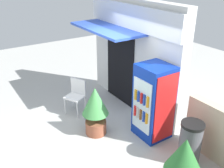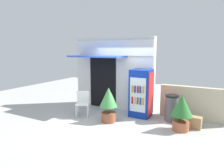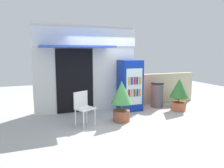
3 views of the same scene
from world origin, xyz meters
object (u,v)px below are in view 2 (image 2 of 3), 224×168
(potted_plant_curbside, at_px, (182,110))
(drink_cooler, at_px, (141,93))
(potted_plant_near_shop, at_px, (109,102))
(trash_bin, at_px, (172,108))
(plastic_chair, at_px, (83,101))
(cardboard_box, at_px, (195,122))

(potted_plant_curbside, bearing_deg, drink_cooler, 156.08)
(potted_plant_near_shop, distance_m, trash_bin, 2.15)
(drink_cooler, bearing_deg, potted_plant_near_shop, -126.17)
(drink_cooler, xyz_separation_m, plastic_chair, (-1.87, -0.98, -0.31))
(potted_plant_curbside, relative_size, cardboard_box, 2.99)
(drink_cooler, height_order, plastic_chair, drink_cooler)
(drink_cooler, bearing_deg, trash_bin, 0.45)
(potted_plant_near_shop, relative_size, potted_plant_curbside, 1.07)
(potted_plant_near_shop, height_order, cardboard_box, potted_plant_near_shop)
(cardboard_box, bearing_deg, drink_cooler, 171.44)
(drink_cooler, relative_size, potted_plant_near_shop, 1.46)
(potted_plant_curbside, distance_m, cardboard_box, 0.71)
(potted_plant_near_shop, xyz_separation_m, cardboard_box, (2.65, 0.76, -0.50))
(trash_bin, bearing_deg, drink_cooler, -179.55)
(drink_cooler, height_order, potted_plant_curbside, drink_cooler)
(drink_cooler, xyz_separation_m, cardboard_box, (1.89, -0.28, -0.68))
(plastic_chair, height_order, cardboard_box, plastic_chair)
(drink_cooler, xyz_separation_m, potted_plant_curbside, (1.51, -0.67, -0.21))
(plastic_chair, distance_m, cardboard_box, 3.84)
(potted_plant_near_shop, bearing_deg, cardboard_box, 16.03)
(plastic_chair, relative_size, trash_bin, 1.02)
(trash_bin, bearing_deg, cardboard_box, -20.20)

